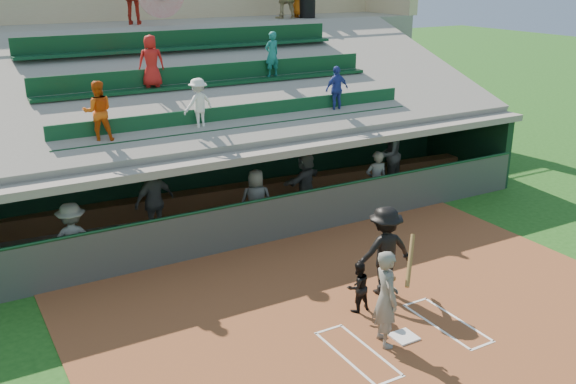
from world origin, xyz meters
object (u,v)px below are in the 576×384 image
batter_at_plate (386,298)px  catcher (358,287)px  home_plate (404,337)px  trash_bin (307,6)px

batter_at_plate → catcher: (0.25, 1.17, -0.39)m
home_plate → batter_at_plate: batter_at_plate is taller
home_plate → catcher: (-0.16, 1.22, 0.49)m
catcher → batter_at_plate: bearing=76.7°
batter_at_plate → trash_bin: 14.85m
home_plate → trash_bin: 14.99m
home_plate → batter_at_plate: (-0.41, 0.05, 0.88)m
home_plate → catcher: bearing=97.5°
catcher → trash_bin: size_ratio=1.17×
trash_bin → catcher: bearing=-117.0°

